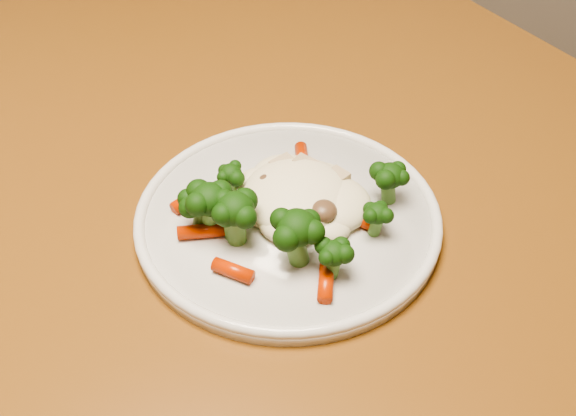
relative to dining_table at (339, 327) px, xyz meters
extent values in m
cube|color=brown|center=(0.00, 0.00, 0.07)|extent=(1.49, 1.27, 0.04)
cube|color=brown|center=(-0.37, 0.56, -0.30)|extent=(0.08, 0.08, 0.71)
cylinder|color=silver|center=(-0.06, 0.01, 0.10)|extent=(0.27, 0.27, 0.01)
ellipsoid|color=#FBF1C9|center=(-0.06, 0.02, 0.13)|extent=(0.11, 0.10, 0.04)
ellipsoid|color=black|center=(-0.11, -0.04, 0.13)|extent=(0.05, 0.05, 0.04)
ellipsoid|color=black|center=(-0.08, -0.04, 0.13)|extent=(0.05, 0.05, 0.04)
ellipsoid|color=black|center=(-0.03, -0.04, 0.13)|extent=(0.05, 0.05, 0.05)
ellipsoid|color=black|center=(0.01, -0.03, 0.12)|extent=(0.04, 0.04, 0.03)
ellipsoid|color=black|center=(0.01, 0.03, 0.12)|extent=(0.03, 0.03, 0.03)
ellipsoid|color=black|center=(0.00, 0.07, 0.12)|extent=(0.04, 0.04, 0.04)
ellipsoid|color=black|center=(-0.12, 0.00, 0.12)|extent=(0.03, 0.03, 0.03)
ellipsoid|color=black|center=(-0.11, -0.05, 0.12)|extent=(0.04, 0.04, 0.04)
ellipsoid|color=black|center=(-0.08, -0.04, 0.13)|extent=(0.05, 0.05, 0.05)
cylinder|color=red|center=(-0.09, 0.07, 0.11)|extent=(0.04, 0.05, 0.01)
cylinder|color=red|center=(-0.05, 0.05, 0.11)|extent=(0.02, 0.04, 0.01)
cylinder|color=red|center=(-0.01, 0.03, 0.11)|extent=(0.04, 0.01, 0.01)
cylinder|color=red|center=(-0.14, -0.03, 0.11)|extent=(0.02, 0.04, 0.01)
cylinder|color=red|center=(-0.10, -0.05, 0.11)|extent=(0.04, 0.04, 0.01)
cylinder|color=red|center=(-0.06, -0.08, 0.11)|extent=(0.04, 0.02, 0.01)
cylinder|color=red|center=(0.01, -0.05, 0.11)|extent=(0.03, 0.04, 0.01)
cylinder|color=red|center=(-0.03, 0.01, 0.12)|extent=(0.01, 0.04, 0.01)
cylinder|color=red|center=(-0.08, 0.03, 0.12)|extent=(0.03, 0.05, 0.01)
ellipsoid|color=brown|center=(-0.05, 0.02, 0.13)|extent=(0.03, 0.03, 0.02)
ellipsoid|color=brown|center=(-0.03, 0.01, 0.13)|extent=(0.02, 0.02, 0.02)
ellipsoid|color=brown|center=(-0.09, 0.01, 0.13)|extent=(0.02, 0.02, 0.01)
cube|color=tan|center=(-0.07, 0.05, 0.12)|extent=(0.02, 0.02, 0.01)
cube|color=tan|center=(-0.04, 0.06, 0.12)|extent=(0.02, 0.02, 0.01)
cube|color=tan|center=(-0.09, 0.04, 0.12)|extent=(0.02, 0.02, 0.01)
cube|color=tan|center=(-0.06, 0.05, 0.12)|extent=(0.02, 0.01, 0.01)
camera|label=1|loc=(0.19, -0.38, 0.53)|focal=45.00mm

